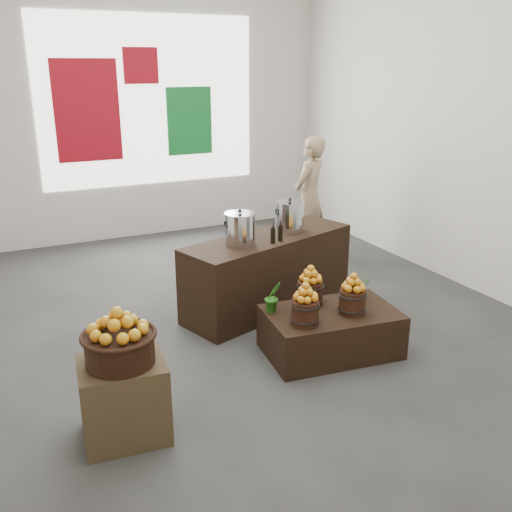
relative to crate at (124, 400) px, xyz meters
name	(u,v)px	position (x,y,z in m)	size (l,w,h in m)	color
ground	(225,323)	(1.35, 1.41, -0.29)	(7.00, 7.00, 0.00)	#3B3C39
back_wall	(129,102)	(1.35, 4.91, 1.71)	(6.00, 0.04, 4.00)	beige
back_opening	(149,102)	(1.65, 4.89, 1.71)	(3.20, 0.02, 2.40)	white
deco_red_left	(87,111)	(0.75, 4.88, 1.61)	(0.90, 0.04, 1.40)	maroon
deco_green_right	(189,121)	(2.25, 4.88, 1.41)	(0.70, 0.04, 1.00)	#116F2A
deco_red_upper	(141,66)	(1.55, 4.88, 2.21)	(0.50, 0.04, 0.50)	maroon
crate	(124,400)	(0.00, 0.00, 0.00)	(0.59, 0.48, 0.59)	brown
wicker_basket	(120,349)	(0.00, 0.00, 0.40)	(0.47, 0.47, 0.21)	black
apples_in_basket	(117,322)	(0.00, 0.00, 0.61)	(0.37, 0.37, 0.20)	#A21405
display_table	(331,332)	(1.99, 0.43, -0.09)	(1.18, 0.73, 0.41)	black
apple_bucket_front_left	(305,312)	(1.64, 0.31, 0.23)	(0.24, 0.24, 0.22)	#33180E
apples_in_bucket_front_left	(306,292)	(1.64, 0.31, 0.41)	(0.18, 0.18, 0.16)	#A21405
apple_bucket_front_right	(352,302)	(2.13, 0.32, 0.23)	(0.24, 0.24, 0.22)	#33180E
apples_in_bucket_front_right	(353,282)	(2.13, 0.32, 0.41)	(0.18, 0.18, 0.16)	#A21405
apple_bucket_rear	(310,293)	(1.90, 0.66, 0.23)	(0.24, 0.24, 0.22)	#33180E
apples_in_bucket_rear	(311,274)	(1.90, 0.66, 0.41)	(0.18, 0.18, 0.16)	#A21405
herb_garnish_right	(358,287)	(2.38, 0.58, 0.23)	(0.21, 0.18, 0.24)	#246916
herb_garnish_left	(273,297)	(1.51, 0.66, 0.26)	(0.15, 0.12, 0.28)	#246916
counter	(268,272)	(1.94, 1.59, 0.11)	(1.97, 0.63, 0.81)	black
stock_pot_left	(240,230)	(1.56, 1.47, 0.67)	(0.30, 0.30, 0.30)	silver
stock_pot_center	(289,217)	(2.24, 1.69, 0.67)	(0.30, 0.30, 0.30)	silver
oil_cruets	(282,230)	(2.00, 1.41, 0.63)	(0.14, 0.05, 0.22)	black
shopper	(309,197)	(3.27, 2.99, 0.52)	(0.59, 0.39, 1.63)	#957B5B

